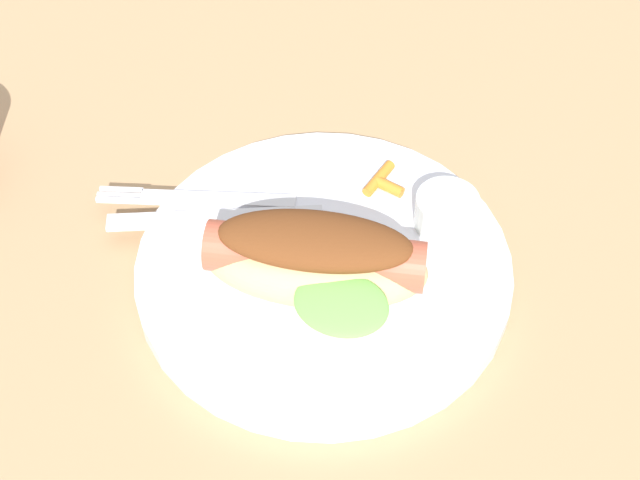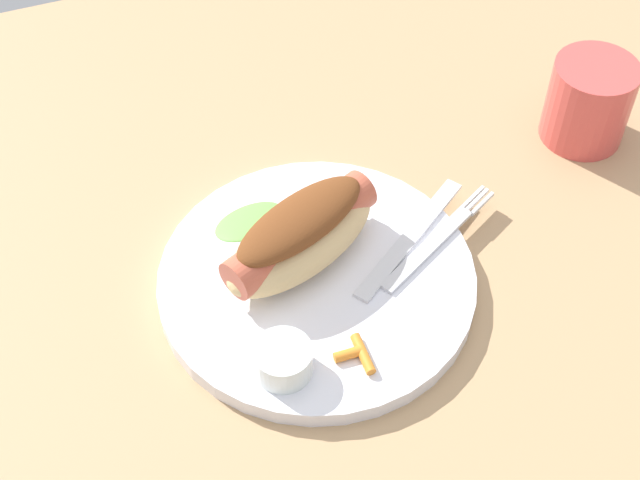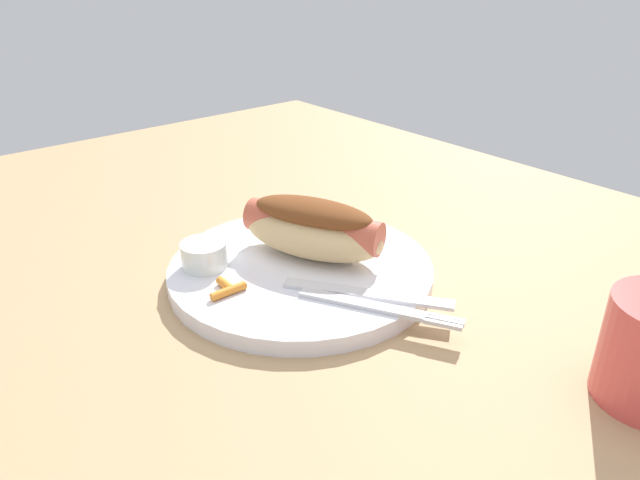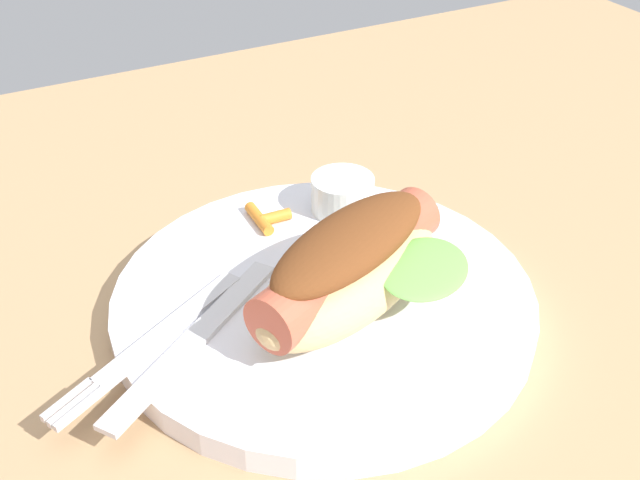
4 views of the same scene
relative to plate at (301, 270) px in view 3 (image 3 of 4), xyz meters
The scene contains 7 objects.
ground_plane 2.74cm from the plate, 106.09° to the left, with size 120.00×90.00×1.80cm, color tan.
plate is the anchor object (origin of this frame).
hot_dog 4.47cm from the plate, 114.52° to the left, with size 16.08×11.76×5.87cm.
sauce_ramekin 9.50cm from the plate, 126.06° to the right, with size 4.43×4.43×2.52cm, color white.
fork 10.60cm from the plate, ahead, with size 13.24×7.94×0.40cm.
knife 8.66cm from the plate, ahead, with size 15.28×1.40×0.36cm, color silver.
carrot_garnish 8.51cm from the plate, 89.56° to the right, with size 2.56×3.45×0.81cm.
Camera 3 is at (40.31, -33.15, 29.13)cm, focal length 32.82 mm.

